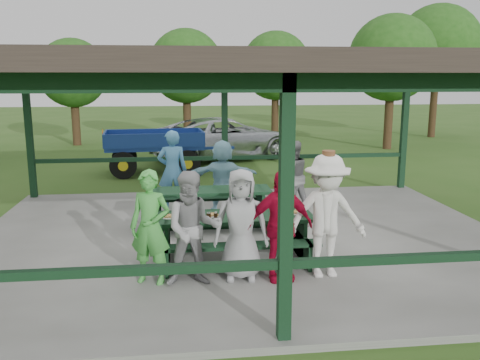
{
  "coord_description": "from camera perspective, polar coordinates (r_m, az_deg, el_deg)",
  "views": [
    {
      "loc": [
        -1.13,
        -9.09,
        3.07
      ],
      "look_at": [
        -0.09,
        -0.3,
        1.25
      ],
      "focal_mm": 38.0,
      "sensor_mm": 36.0,
      "label": 1
    }
  ],
  "objects": [
    {
      "name": "tree_right",
      "position": [
        22.59,
        16.7,
        12.95
      ],
      "size": [
        3.59,
        3.59,
        5.6
      ],
      "color": "#332414",
      "rests_on": "ground"
    },
    {
      "name": "contestant_white_fedora",
      "position": [
        7.65,
        9.68,
        -4.01
      ],
      "size": [
        1.2,
        0.7,
        1.91
      ],
      "rotation": [
        0.0,
        0.0,
        -0.01
      ],
      "color": "silver",
      "rests_on": "concrete_slab"
    },
    {
      "name": "tree_mid",
      "position": [
        25.66,
        4.03,
        12.64
      ],
      "size": [
        3.36,
        3.36,
        5.25
      ],
      "color": "#332414",
      "rests_on": "ground"
    },
    {
      "name": "contestant_red",
      "position": [
        7.46,
        4.52,
        -5.12
      ],
      "size": [
        0.99,
        0.45,
        1.65
      ],
      "primitive_type": "imported",
      "rotation": [
        0.0,
        0.0,
        0.05
      ],
      "color": "#A40826",
      "rests_on": "concrete_slab"
    },
    {
      "name": "concrete_slab",
      "position": [
        9.64,
        0.33,
        -6.64
      ],
      "size": [
        10.0,
        8.0,
        0.1
      ],
      "primitive_type": "cube",
      "color": "slate",
      "rests_on": "ground"
    },
    {
      "name": "tree_left",
      "position": [
        23.37,
        -6.07,
        12.56
      ],
      "size": [
        3.3,
        3.3,
        5.16
      ],
      "color": "#332414",
      "rests_on": "ground"
    },
    {
      "name": "spectator_grey",
      "position": [
        11.34,
        5.91,
        0.45
      ],
      "size": [
        0.9,
        0.78,
        1.58
      ],
      "primitive_type": "imported",
      "rotation": [
        0.0,
        0.0,
        3.42
      ],
      "color": "gray",
      "rests_on": "concrete_slab"
    },
    {
      "name": "contestant_green",
      "position": [
        7.44,
        -10.04,
        -5.24
      ],
      "size": [
        0.71,
        0.58,
        1.67
      ],
      "primitive_type": "imported",
      "rotation": [
        0.0,
        0.0,
        -0.34
      ],
      "color": "green",
      "rests_on": "concrete_slab"
    },
    {
      "name": "table_setting",
      "position": [
        8.26,
        0.68,
        -3.74
      ],
      "size": [
        2.3,
        0.45,
        0.1
      ],
      "color": "white",
      "rests_on": "picnic_table_near"
    },
    {
      "name": "picnic_table_far",
      "position": [
        10.22,
        -3.37,
        -2.58
      ],
      "size": [
        2.42,
        1.39,
        0.75
      ],
      "color": "black",
      "rests_on": "concrete_slab"
    },
    {
      "name": "farm_trailer",
      "position": [
        16.52,
        -9.55,
        3.27
      ],
      "size": [
        4.19,
        2.03,
        1.46
      ],
      "rotation": [
        0.0,
        0.0,
        0.08
      ],
      "color": "navy",
      "rests_on": "ground"
    },
    {
      "name": "contestant_grey_left",
      "position": [
        7.28,
        -5.3,
        -5.48
      ],
      "size": [
        0.83,
        0.65,
        1.67
      ],
      "primitive_type": "imported",
      "rotation": [
        0.0,
        0.0,
        0.03
      ],
      "color": "#969598",
      "rests_on": "concrete_slab"
    },
    {
      "name": "tree_far_right",
      "position": [
        27.81,
        21.32,
        13.68
      ],
      "size": [
        4.21,
        4.21,
        6.57
      ],
      "color": "#332414",
      "rests_on": "ground"
    },
    {
      "name": "spectator_lblue",
      "position": [
        11.11,
        -1.95,
        0.39
      ],
      "size": [
        1.56,
        0.7,
        1.62
      ],
      "primitive_type": "imported",
      "rotation": [
        0.0,
        0.0,
        2.99
      ],
      "color": "#86BCCF",
      "rests_on": "concrete_slab"
    },
    {
      "name": "pickup_truck",
      "position": [
        19.19,
        -1.78,
        4.73
      ],
      "size": [
        6.14,
        4.32,
        1.56
      ],
      "primitive_type": "imported",
      "rotation": [
        0.0,
        0.0,
        1.91
      ],
      "color": "silver",
      "rests_on": "ground"
    },
    {
      "name": "spectator_blue",
      "position": [
        11.41,
        -7.6,
        1.07
      ],
      "size": [
        0.68,
        0.47,
        1.81
      ],
      "primitive_type": "imported",
      "rotation": [
        0.0,
        0.0,
        3.2
      ],
      "color": "teal",
      "rests_on": "concrete_slab"
    },
    {
      "name": "ground",
      "position": [
        9.66,
        0.33,
        -6.92
      ],
      "size": [
        90.0,
        90.0,
        0.0
      ],
      "primitive_type": "plane",
      "color": "#31591B",
      "rests_on": "ground"
    },
    {
      "name": "picnic_table_near",
      "position": [
        8.32,
        -0.58,
        -5.86
      ],
      "size": [
        2.55,
        1.39,
        0.75
      ],
      "color": "black",
      "rests_on": "concrete_slab"
    },
    {
      "name": "contestant_grey_mid",
      "position": [
        7.49,
        0.11,
        -5.02
      ],
      "size": [
        0.86,
        0.61,
        1.65
      ],
      "primitive_type": "imported",
      "rotation": [
        0.0,
        0.0,
        -0.1
      ],
      "color": "#969799",
      "rests_on": "concrete_slab"
    },
    {
      "name": "tree_far_left",
      "position": [
        24.02,
        -18.27,
        11.3
      ],
      "size": [
        3.02,
        3.02,
        4.72
      ],
      "color": "#332414",
      "rests_on": "ground"
    },
    {
      "name": "pavilion_structure",
      "position": [
        9.16,
        0.35,
        12.22
      ],
      "size": [
        10.6,
        8.6,
        3.24
      ],
      "color": "black",
      "rests_on": "concrete_slab"
    }
  ]
}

